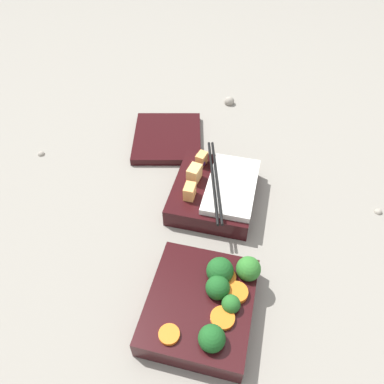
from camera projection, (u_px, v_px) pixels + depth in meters
name	position (u px, v px, depth m)	size (l,w,h in m)	color
ground_plane	(216.00, 247.00, 0.63)	(3.00, 3.00, 0.00)	gray
bento_tray_vegetable	(206.00, 302.00, 0.54)	(0.17, 0.15, 0.07)	black
bento_tray_rice	(216.00, 191.00, 0.69)	(0.20, 0.15, 0.07)	black
bento_lid	(167.00, 138.00, 0.83)	(0.17, 0.15, 0.02)	black
pebble_0	(229.00, 101.00, 0.93)	(0.02, 0.02, 0.02)	gray
pebble_1	(41.00, 153.00, 0.80)	(0.01, 0.01, 0.01)	gray
pebble_2	(379.00, 211.00, 0.69)	(0.01, 0.01, 0.01)	gray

